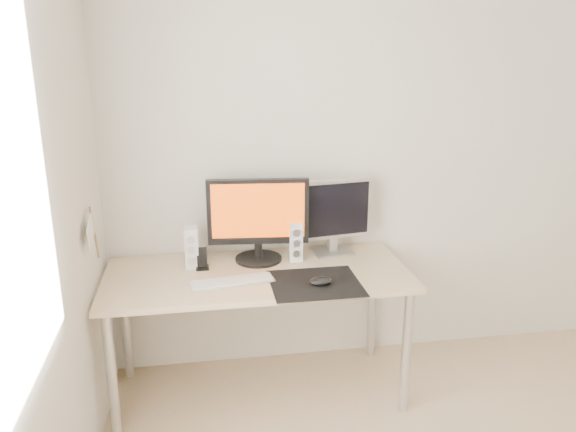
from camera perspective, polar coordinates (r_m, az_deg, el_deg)
wall_back at (r=3.40m, az=11.88°, el=5.93°), size 3.50×0.00×3.50m
mousepad at (r=2.85m, az=2.78°, el=-6.84°), size 0.45×0.40×0.00m
mouse at (r=2.82m, az=3.32°, el=-6.63°), size 0.11×0.07×0.04m
desk at (r=3.01m, az=-3.09°, el=-7.08°), size 1.60×0.70×0.73m
main_monitor at (r=3.05m, az=-3.06°, el=-0.11°), size 0.55×0.28×0.47m
second_monitor at (r=3.18m, az=4.63°, el=0.30°), size 0.45×0.19×0.43m
speaker_left at (r=3.05m, az=-9.78°, el=-3.18°), size 0.07×0.09×0.22m
speaker_right at (r=3.11m, az=0.75°, el=-2.54°), size 0.07×0.09×0.22m
keyboard at (r=2.86m, az=-5.64°, el=-6.63°), size 0.43×0.18×0.02m
phone_dock at (r=3.04m, az=-8.71°, el=-4.69°), size 0.07×0.06×0.12m
pennant at (r=2.77m, az=-19.31°, el=-1.49°), size 0.01×0.23×0.29m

